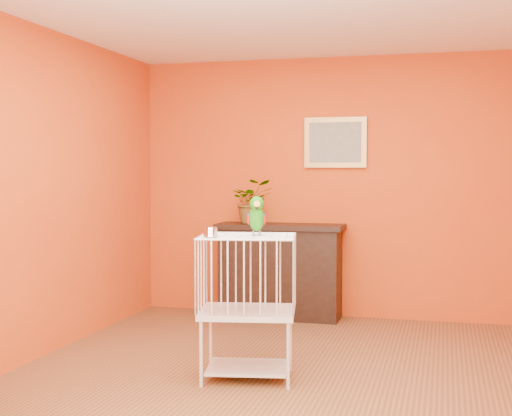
# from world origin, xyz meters

# --- Properties ---
(ground) EXTENTS (4.50, 4.50, 0.00)m
(ground) POSITION_xyz_m (0.00, 0.00, 0.00)
(ground) COLOR brown
(ground) RESTS_ON ground
(room_shell) EXTENTS (4.50, 4.50, 4.50)m
(room_shell) POSITION_xyz_m (0.00, 0.00, 1.58)
(room_shell) COLOR #C44C12
(room_shell) RESTS_ON ground
(console_cabinet) EXTENTS (1.26, 0.45, 0.94)m
(console_cabinet) POSITION_xyz_m (-0.52, 2.03, 0.47)
(console_cabinet) COLOR black
(console_cabinet) RESTS_ON ground
(potted_plant) EXTENTS (0.53, 0.56, 0.35)m
(potted_plant) POSITION_xyz_m (-0.81, 2.04, 1.11)
(potted_plant) COLOR #26722D
(potted_plant) RESTS_ON console_cabinet
(framed_picture) EXTENTS (0.62, 0.04, 0.50)m
(framed_picture) POSITION_xyz_m (0.00, 2.22, 1.75)
(framed_picture) COLOR #C39245
(framed_picture) RESTS_ON room_shell
(birdcage) EXTENTS (0.74, 0.61, 1.01)m
(birdcage) POSITION_xyz_m (-0.27, -0.07, 0.53)
(birdcage) COLOR silver
(birdcage) RESTS_ON ground
(feed_cup) EXTENTS (0.10, 0.10, 0.07)m
(feed_cup) POSITION_xyz_m (-0.47, -0.27, 1.05)
(feed_cup) COLOR silver
(feed_cup) RESTS_ON birdcage
(parrot) EXTENTS (0.15, 0.25, 0.28)m
(parrot) POSITION_xyz_m (-0.20, -0.07, 1.16)
(parrot) COLOR #59544C
(parrot) RESTS_ON birdcage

